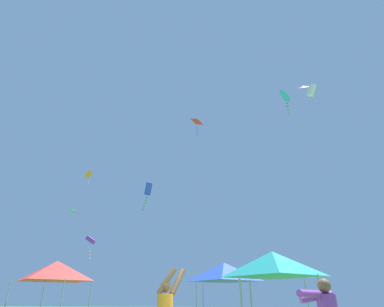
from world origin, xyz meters
TOP-DOWN VIEW (x-y plane):
  - canopy_tent_red at (-8.50, 8.31)m, footprint 2.97×2.97m
  - canopy_tent_blue at (-0.31, 11.72)m, footprint 3.09×3.09m
  - canopy_tent_teal at (1.94, 6.22)m, footprint 2.93×2.93m
  - kite_white_box at (9.55, 22.84)m, footprint 1.15×1.20m
  - kite_cyan_delta at (5.61, 17.29)m, footprint 1.11×1.47m
  - kite_magenta_delta at (10.23, 28.51)m, footprint 1.68×1.51m
  - kite_blue_box at (-6.10, 14.97)m, footprint 0.72×0.77m
  - kite_red_diamond at (-3.17, 21.73)m, footprint 1.28×1.07m
  - kite_orange_delta at (-17.26, 25.94)m, footprint 0.89×1.06m
  - kite_green_delta at (-17.58, 24.29)m, footprint 1.23×1.24m
  - kite_purple_box at (-17.32, 28.91)m, footprint 1.26×0.73m

SIDE VIEW (x-z plane):
  - canopy_tent_teal at x=1.94m, z-range 1.10..4.24m
  - canopy_tent_red at x=-8.50m, z-range 1.11..4.29m
  - canopy_tent_blue at x=-0.31m, z-range 1.16..4.46m
  - kite_purple_box at x=-17.32m, z-range 6.49..9.17m
  - kite_blue_box at x=-6.10m, z-range 7.91..10.16m
  - kite_green_delta at x=-17.58m, z-range 10.13..10.55m
  - kite_orange_delta at x=-17.26m, z-range 14.33..16.22m
  - kite_cyan_delta at x=5.61m, z-range 16.73..19.59m
  - kite_red_diamond at x=-3.17m, z-range 17.69..20.01m
  - kite_white_box at x=9.55m, z-range 21.77..23.16m
  - kite_magenta_delta at x=10.23m, z-range 26.65..27.71m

